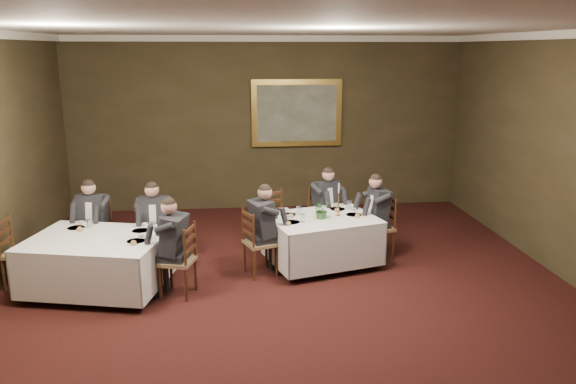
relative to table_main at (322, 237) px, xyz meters
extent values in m
plane|color=black|center=(-0.61, -1.64, -0.45)|extent=(10.00, 10.00, 0.00)
cube|color=silver|center=(-0.61, -1.64, 3.05)|extent=(8.00, 10.00, 0.10)
cube|color=#2D2816|center=(-0.61, 3.36, 1.30)|extent=(8.00, 0.10, 3.50)
cube|color=white|center=(-0.61, 3.31, 2.99)|extent=(8.00, 0.10, 0.12)
cube|color=#331D0E|center=(0.00, 0.00, 0.28)|extent=(1.76, 1.50, 0.04)
cube|color=white|center=(0.00, 0.00, 0.31)|extent=(1.84, 1.57, 0.02)
cube|color=white|center=(0.00, 0.00, -0.02)|extent=(1.86, 1.60, 0.65)
cube|color=#331D0E|center=(-3.21, -0.61, 0.28)|extent=(1.98, 1.66, 0.04)
cube|color=white|center=(-3.21, -0.61, 0.31)|extent=(2.05, 1.73, 0.02)
cube|color=white|center=(-3.21, -0.61, -0.02)|extent=(2.07, 1.76, 0.65)
cube|color=olive|center=(-0.63, 0.66, 0.04)|extent=(0.58, 0.57, 0.05)
cube|color=#331D0E|center=(-0.71, 0.83, 0.28)|extent=(0.35, 0.20, 0.54)
cube|color=olive|center=(0.19, 0.89, 0.04)|extent=(0.58, 0.58, 0.05)
cube|color=#331D0E|center=(0.11, 1.06, 0.28)|extent=(0.35, 0.20, 0.54)
cube|color=black|center=(0.19, 0.89, 0.41)|extent=(0.52, 0.47, 0.55)
sphere|color=tan|center=(0.19, 0.89, 0.79)|extent=(0.28, 0.28, 0.21)
cube|color=olive|center=(-0.96, -0.27, 0.04)|extent=(0.55, 0.56, 0.05)
cube|color=#331D0E|center=(-1.13, -0.34, 0.28)|extent=(0.16, 0.37, 0.54)
cube|color=black|center=(-0.96, -0.27, 0.41)|extent=(0.44, 0.50, 0.55)
sphere|color=tan|center=(-0.96, -0.27, 0.79)|extent=(0.27, 0.27, 0.21)
cube|color=olive|center=(0.96, 0.27, 0.04)|extent=(0.49, 0.51, 0.05)
cube|color=#331D0E|center=(1.14, 0.30, 0.28)|extent=(0.10, 0.38, 0.54)
cube|color=black|center=(0.96, 0.27, 0.41)|extent=(0.38, 0.47, 0.55)
sphere|color=tan|center=(0.96, 0.27, 0.79)|extent=(0.24, 0.24, 0.21)
cube|color=olive|center=(-3.46, 0.39, 0.04)|extent=(0.51, 0.49, 0.05)
cube|color=#331D0E|center=(-3.43, 0.58, 0.28)|extent=(0.38, 0.10, 0.54)
cube|color=black|center=(-3.46, 0.39, 0.41)|extent=(0.47, 0.38, 0.55)
sphere|color=tan|center=(-3.46, 0.39, 0.79)|extent=(0.24, 0.24, 0.21)
cube|color=olive|center=(-2.52, 0.17, 0.04)|extent=(0.45, 0.43, 0.05)
cube|color=#331D0E|center=(-2.52, 0.36, 0.28)|extent=(0.38, 0.04, 0.54)
cube|color=black|center=(-2.52, 0.17, 0.41)|extent=(0.43, 0.32, 0.55)
sphere|color=tan|center=(-2.52, 0.17, 0.79)|extent=(0.21, 0.21, 0.21)
cube|color=olive|center=(-2.11, -0.88, 0.04)|extent=(0.53, 0.54, 0.05)
cube|color=#331D0E|center=(-1.92, -0.93, 0.28)|extent=(0.14, 0.37, 0.54)
cube|color=black|center=(-2.11, -0.88, 0.41)|extent=(0.42, 0.49, 0.55)
sphere|color=tan|center=(-2.11, -0.88, 0.79)|extent=(0.26, 0.26, 0.21)
cube|color=olive|center=(-4.31, -0.35, 0.04)|extent=(0.46, 0.47, 0.05)
cube|color=#331D0E|center=(-4.49, -0.33, 0.28)|extent=(0.06, 0.38, 0.54)
imported|color=#2D5926|center=(-0.02, -0.05, 0.47)|extent=(0.34, 0.32, 0.30)
cylinder|color=#B67C37|center=(0.26, 0.07, 0.33)|extent=(0.08, 0.08, 0.02)
cylinder|color=#B67C37|center=(0.26, 0.07, 0.51)|extent=(0.02, 0.02, 0.35)
cylinder|color=white|center=(0.26, 0.07, 0.76)|extent=(0.02, 0.02, 0.15)
cylinder|color=white|center=(-0.50, 0.20, 0.32)|extent=(0.25, 0.25, 0.01)
cylinder|color=white|center=(-0.50, 0.35, 0.35)|extent=(0.08, 0.08, 0.05)
cylinder|color=white|center=(-0.33, 0.20, 0.39)|extent=(0.06, 0.06, 0.14)
cylinder|color=white|center=(-3.59, -0.13, 0.32)|extent=(0.25, 0.25, 0.01)
cylinder|color=white|center=(-3.59, 0.02, 0.35)|extent=(0.08, 0.08, 0.05)
cylinder|color=white|center=(-3.42, -0.13, 0.39)|extent=(0.06, 0.06, 0.14)
cube|color=gold|center=(0.00, 3.30, 1.53)|extent=(1.84, 0.08, 1.35)
cube|color=#454B32|center=(0.00, 3.26, 1.53)|extent=(1.62, 0.01, 1.13)
camera|label=1|loc=(-1.36, -8.05, 2.80)|focal=35.00mm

